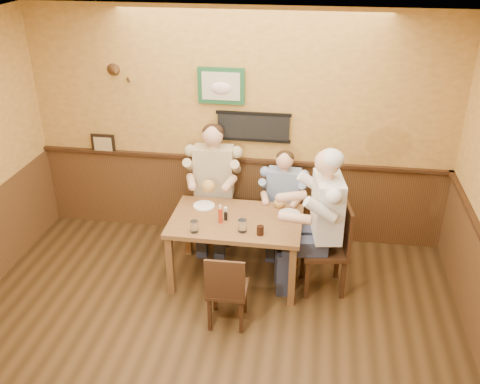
% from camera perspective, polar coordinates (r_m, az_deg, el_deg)
% --- Properties ---
extents(room, '(5.02, 5.03, 2.81)m').
position_cam_1_polar(room, '(4.10, -3.33, -0.53)').
color(room, '#301F0E').
rests_on(room, ground).
extents(dining_table, '(1.40, 0.90, 0.75)m').
position_cam_1_polar(dining_table, '(5.75, -0.42, -3.69)').
color(dining_table, brown).
rests_on(dining_table, ground).
extents(chair_back_left, '(0.47, 0.47, 0.95)m').
position_cam_1_polar(chair_back_left, '(6.57, -2.72, -1.38)').
color(chair_back_left, '#3B2212').
rests_on(chair_back_left, ground).
extents(chair_back_right, '(0.38, 0.38, 0.79)m').
position_cam_1_polar(chair_back_right, '(6.47, 4.57, -2.75)').
color(chair_back_right, '#3B2212').
rests_on(chair_back_right, ground).
extents(chair_right_end, '(0.54, 0.54, 1.02)m').
position_cam_1_polar(chair_right_end, '(5.73, 8.96, -5.86)').
color(chair_right_end, '#3B2212').
rests_on(chair_right_end, ground).
extents(chair_near_side, '(0.39, 0.39, 0.83)m').
position_cam_1_polar(chair_near_side, '(5.26, -1.33, -10.08)').
color(chair_near_side, '#3B2212').
rests_on(chair_near_side, ground).
extents(diner_tan_shirt, '(0.67, 0.67, 1.36)m').
position_cam_1_polar(diner_tan_shirt, '(6.48, -2.76, 0.22)').
color(diner_tan_shirt, beige).
rests_on(diner_tan_shirt, ground).
extents(diner_blue_polo, '(0.55, 0.55, 1.13)m').
position_cam_1_polar(diner_blue_polo, '(6.38, 4.62, -1.42)').
color(diner_blue_polo, '#788DB4').
rests_on(diner_blue_polo, ground).
extents(diner_white_elder, '(0.77, 0.77, 1.45)m').
position_cam_1_polar(diner_white_elder, '(5.62, 9.12, -3.99)').
color(diner_white_elder, silver).
rests_on(diner_white_elder, ground).
extents(water_glass_left, '(0.09, 0.09, 0.12)m').
position_cam_1_polar(water_glass_left, '(5.46, -4.91, -3.69)').
color(water_glass_left, silver).
rests_on(water_glass_left, dining_table).
extents(water_glass_mid, '(0.12, 0.12, 0.13)m').
position_cam_1_polar(water_glass_mid, '(5.44, 0.25, -3.62)').
color(water_glass_mid, white).
rests_on(water_glass_mid, dining_table).
extents(cola_tumbler, '(0.09, 0.09, 0.10)m').
position_cam_1_polar(cola_tumbler, '(5.40, 2.18, -4.12)').
color(cola_tumbler, black).
rests_on(cola_tumbler, dining_table).
extents(hot_sauce_bottle, '(0.06, 0.06, 0.19)m').
position_cam_1_polar(hot_sauce_bottle, '(5.59, -2.10, -2.44)').
color(hot_sauce_bottle, '#B12E12').
rests_on(hot_sauce_bottle, dining_table).
extents(salt_shaker, '(0.04, 0.04, 0.10)m').
position_cam_1_polar(salt_shaker, '(5.75, -1.55, -2.07)').
color(salt_shaker, white).
rests_on(salt_shaker, dining_table).
extents(pepper_shaker, '(0.04, 0.04, 0.09)m').
position_cam_1_polar(pepper_shaker, '(5.66, -1.53, -2.59)').
color(pepper_shaker, black).
rests_on(pepper_shaker, dining_table).
extents(plate_far_left, '(0.31, 0.31, 0.02)m').
position_cam_1_polar(plate_far_left, '(5.96, -3.86, -1.46)').
color(plate_far_left, white).
rests_on(plate_far_left, dining_table).
extents(plate_far_right, '(0.29, 0.29, 0.02)m').
position_cam_1_polar(plate_far_right, '(5.80, 5.30, -2.34)').
color(plate_far_right, white).
rests_on(plate_far_right, dining_table).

